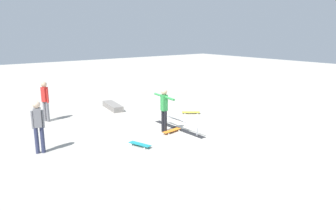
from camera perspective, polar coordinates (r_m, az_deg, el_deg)
The scene contains 9 objects.
ground_plane at distance 11.97m, azimuth 0.94°, elevation -4.38°, with size 60.00×60.00×0.00m, color #ADA89E.
grind_rail at distance 11.97m, azimuth 1.91°, elevation -3.58°, with size 2.71×0.28×0.38m.
skate_ledge at distance 15.28m, azimuth -9.91°, elevation -0.22°, with size 1.69×0.46×0.26m, color gray.
skater_main at distance 11.37m, azimuth -0.70°, elevation -0.40°, with size 1.31×0.22×1.62m.
skateboard_main at distance 11.57m, azimuth 0.68°, elevation -4.63°, with size 0.35×0.82×0.09m.
bystander_grey_shirt at distance 10.19m, azimuth -22.32°, elevation -3.16°, with size 0.24×0.37×1.62m.
bystander_red_shirt at distance 13.72m, azimuth -21.23°, elevation 1.00°, with size 0.37×0.27×1.65m.
loose_skateboard_teal at distance 10.25m, azimuth -5.07°, elevation -7.04°, with size 0.82×0.44×0.09m.
loose_skateboard_yellow at distance 14.19m, azimuth 4.14°, elevation -1.31°, with size 0.65×0.76×0.09m.
Camera 1 is at (-8.96, 7.08, 3.59)m, focal length 33.90 mm.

